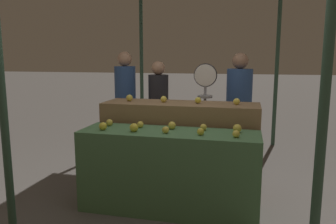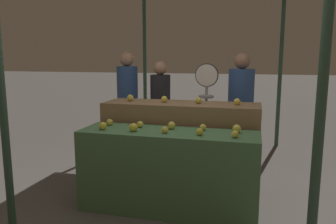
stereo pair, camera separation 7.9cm
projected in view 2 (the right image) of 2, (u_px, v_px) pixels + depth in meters
The scene contains 21 objects.
ground_plane at pixel (168, 209), 3.51m from camera, with size 60.00×60.00×0.00m, color #59544F.
display_counter_front at pixel (168, 171), 3.44m from camera, with size 1.85×0.55×0.86m, color #4C7A4C.
display_counter_back at pixel (181, 146), 4.00m from camera, with size 1.85×0.55×1.08m, color olive.
apple_front_0 at pixel (103, 126), 3.44m from camera, with size 0.08×0.08×0.08m, color gold.
apple_front_1 at pixel (133, 127), 3.35m from camera, with size 0.09×0.09×0.09m, color gold.
apple_front_2 at pixel (165, 130), 3.27m from camera, with size 0.07×0.07×0.07m, color yellow.
apple_front_3 at pixel (200, 132), 3.19m from camera, with size 0.07×0.07×0.07m, color gold.
apple_front_4 at pixel (235, 134), 3.09m from camera, with size 0.07×0.07×0.07m, color yellow.
apple_front_5 at pixel (110, 122), 3.65m from camera, with size 0.08×0.08×0.08m, color gold.
apple_front_6 at pixel (140, 124), 3.54m from camera, with size 0.07×0.07×0.07m, color yellow.
apple_front_7 at pixel (172, 125), 3.46m from camera, with size 0.08×0.08×0.08m, color yellow.
apple_front_8 at pixel (203, 127), 3.39m from camera, with size 0.07×0.07×0.07m, color yellow.
apple_front_9 at pixel (237, 129), 3.28m from camera, with size 0.09×0.09×0.09m, color yellow.
apple_back_0 at pixel (130, 98), 4.07m from camera, with size 0.08×0.08×0.08m, color gold.
apple_back_1 at pixel (164, 99), 3.95m from camera, with size 0.08×0.08×0.08m, color yellow.
apple_back_2 at pixel (199, 100), 3.85m from camera, with size 0.07×0.07×0.07m, color gold.
apple_back_3 at pixel (237, 102), 3.73m from camera, with size 0.08×0.08×0.08m, color yellow.
produce_scale at pixel (206, 94), 4.36m from camera, with size 0.31×0.20×1.54m.
person_vendor_at_scale at pixel (241, 104), 4.57m from camera, with size 0.42×0.42×1.68m.
person_customer_left at pixel (160, 104), 4.99m from camera, with size 0.36×0.36×1.56m.
person_customer_right at pixel (128, 97), 5.13m from camera, with size 0.43×0.43×1.70m.
Camera 2 is at (0.84, -3.18, 1.61)m, focal length 35.00 mm.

